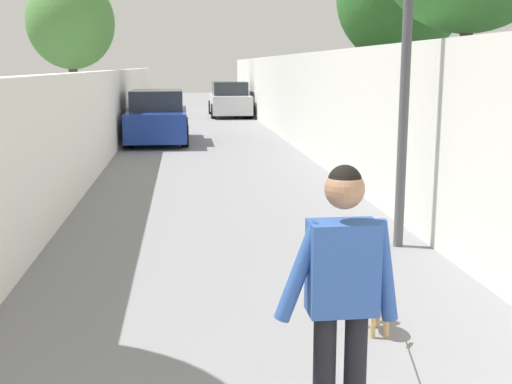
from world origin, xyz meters
name	(u,v)px	position (x,y,z in m)	size (l,w,h in m)	color
ground_plane	(212,161)	(14.00, 0.00, 0.00)	(80.00, 80.00, 0.00)	gray
wall_left	(88,125)	(12.00, 2.57, 1.06)	(48.00, 0.30, 2.12)	silver
fence_right	(338,112)	(12.00, -2.57, 1.28)	(48.00, 0.30, 2.57)	silver
tree_left_near	(71,23)	(19.00, 3.94, 3.50)	(2.59, 2.59, 4.90)	#473523
person_skateboarder	(342,286)	(1.95, -0.21, 1.05)	(0.23, 0.71, 1.64)	black
dog	(375,300)	(3.71, -0.95, 0.28)	(2.07, 0.86, 1.06)	tan
car_near	(158,118)	(18.12, 1.42, 0.72)	(4.16, 1.80, 1.54)	navy
car_far	(230,100)	(28.10, -1.42, 0.72)	(4.32, 1.80, 1.54)	silver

